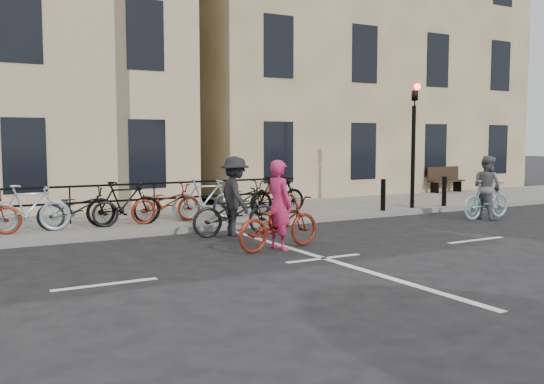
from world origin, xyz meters
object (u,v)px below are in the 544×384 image
cyclist_grey (487,193)px  cyclist_dark (235,205)px  traffic_light (414,130)px  cyclist_pink (279,218)px  bench (445,178)px

cyclist_grey → cyclist_dark: 7.28m
cyclist_dark → traffic_light: bearing=-74.7°
traffic_light → cyclist_dark: bearing=-169.6°
traffic_light → cyclist_pink: (-6.44, -3.12, -1.83)m
traffic_light → cyclist_dark: 6.77m
bench → cyclist_pink: bearing=-149.9°
bench → cyclist_grey: 6.76m
cyclist_dark → cyclist_grey: bearing=-91.9°
traffic_light → bench: 6.14m
bench → cyclist_grey: (-4.01, -5.44, 0.03)m
bench → traffic_light: bearing=-144.8°
bench → cyclist_dark: bearing=-157.9°
cyclist_pink → cyclist_grey: (7.22, 1.07, 0.08)m
cyclist_pink → cyclist_dark: bearing=-10.1°
cyclist_pink → cyclist_grey: bearing=-91.8°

